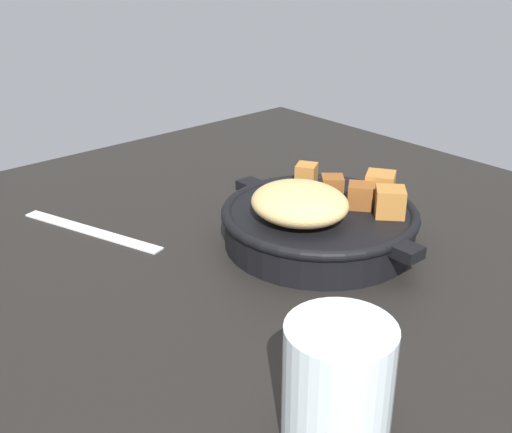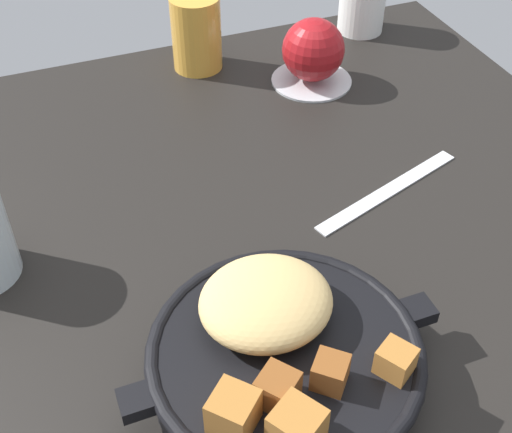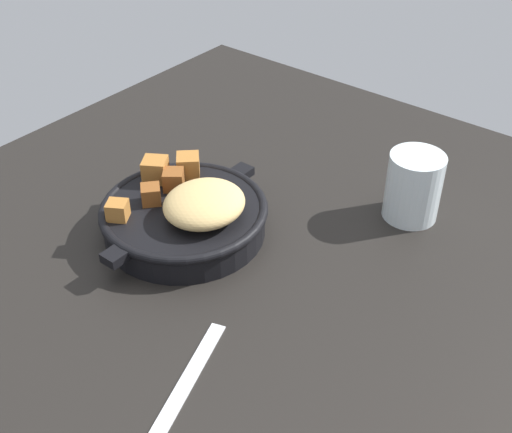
% 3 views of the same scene
% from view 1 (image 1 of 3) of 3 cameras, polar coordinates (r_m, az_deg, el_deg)
% --- Properties ---
extents(ground_plane, '(0.96, 0.93, 0.02)m').
position_cam_1_polar(ground_plane, '(0.64, 1.29, -6.52)').
color(ground_plane, black).
extents(cast_iron_skillet, '(0.25, 0.21, 0.08)m').
position_cam_1_polar(cast_iron_skillet, '(0.69, 5.59, -0.26)').
color(cast_iron_skillet, black).
rests_on(cast_iron_skillet, ground_plane).
extents(butter_knife, '(0.19, 0.08, 0.00)m').
position_cam_1_polar(butter_knife, '(0.75, -14.55, -1.19)').
color(butter_knife, silver).
rests_on(butter_knife, ground_plane).
extents(water_glass_tall, '(0.07, 0.07, 0.09)m').
position_cam_1_polar(water_glass_tall, '(0.43, 7.30, -14.88)').
color(water_glass_tall, silver).
rests_on(water_glass_tall, ground_plane).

